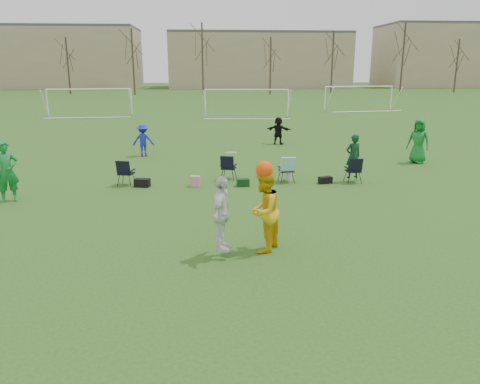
{
  "coord_description": "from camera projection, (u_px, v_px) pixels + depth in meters",
  "views": [
    {
      "loc": [
        0.4,
        -9.55,
        4.27
      ],
      "look_at": [
        1.22,
        1.75,
        1.25
      ],
      "focal_mm": 35.0,
      "sensor_mm": 36.0,
      "label": 1
    }
  ],
  "objects": [
    {
      "name": "ground",
      "position": [
        191.0,
        268.0,
        10.27
      ],
      "size": [
        260.0,
        260.0,
        0.0
      ],
      "primitive_type": "plane",
      "color": "#2B4C17",
      "rests_on": "ground"
    },
    {
      "name": "fielder_green_near",
      "position": [
        7.0,
        172.0,
        15.16
      ],
      "size": [
        0.87,
        0.78,
        2.0
      ],
      "primitive_type": "imported",
      "rotation": [
        0.0,
        0.0,
        0.51
      ],
      "color": "#157A31",
      "rests_on": "ground"
    },
    {
      "name": "fielder_blue",
      "position": [
        143.0,
        140.0,
        23.09
      ],
      "size": [
        1.03,
        0.6,
        1.58
      ],
      "primitive_type": "imported",
      "rotation": [
        0.0,
        0.0,
        3.15
      ],
      "color": "#1825B9",
      "rests_on": "ground"
    },
    {
      "name": "fielder_green_far",
      "position": [
        418.0,
        141.0,
        21.37
      ],
      "size": [
        1.16,
        1.14,
        2.02
      ],
      "primitive_type": "imported",
      "rotation": [
        0.0,
        0.0,
        -0.74
      ],
      "color": "#147029",
      "rests_on": "ground"
    },
    {
      "name": "fielder_black",
      "position": [
        278.0,
        131.0,
        26.71
      ],
      "size": [
        1.5,
        1.03,
        1.56
      ],
      "primitive_type": "imported",
      "rotation": [
        0.0,
        0.0,
        2.7
      ],
      "color": "black",
      "rests_on": "ground"
    },
    {
      "name": "center_contest",
      "position": [
        250.0,
        211.0,
        10.88
      ],
      "size": [
        1.91,
        1.51,
        2.49
      ],
      "color": "white",
      "rests_on": "ground"
    },
    {
      "name": "sideline_setup",
      "position": [
        269.0,
        168.0,
        17.87
      ],
      "size": [
        9.31,
        1.87,
        1.84
      ],
      "color": "#0D3319",
      "rests_on": "ground"
    },
    {
      "name": "goal_left",
      "position": [
        89.0,
        95.0,
        41.84
      ],
      "size": [
        7.39,
        0.76,
        2.46
      ],
      "rotation": [
        0.0,
        0.0,
        0.09
      ],
      "color": "white",
      "rests_on": "ground"
    },
    {
      "name": "goal_mid",
      "position": [
        247.0,
        95.0,
        40.89
      ],
      "size": [
        7.4,
        0.63,
        2.46
      ],
      "rotation": [
        0.0,
        0.0,
        -0.07
      ],
      "color": "white",
      "rests_on": "ground"
    },
    {
      "name": "goal_right",
      "position": [
        359.0,
        91.0,
        47.51
      ],
      "size": [
        7.35,
        1.14,
        2.46
      ],
      "rotation": [
        0.0,
        0.0,
        0.14
      ],
      "color": "white",
      "rests_on": "ground"
    },
    {
      "name": "tree_line",
      "position": [
        204.0,
        62.0,
        76.28
      ],
      "size": [
        110.28,
        3.28,
        11.4
      ],
      "color": "#382B21",
      "rests_on": "ground"
    },
    {
      "name": "building_row",
      "position": [
        234.0,
        59.0,
        101.71
      ],
      "size": [
        126.0,
        16.0,
        13.0
      ],
      "color": "tan",
      "rests_on": "ground"
    }
  ]
}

